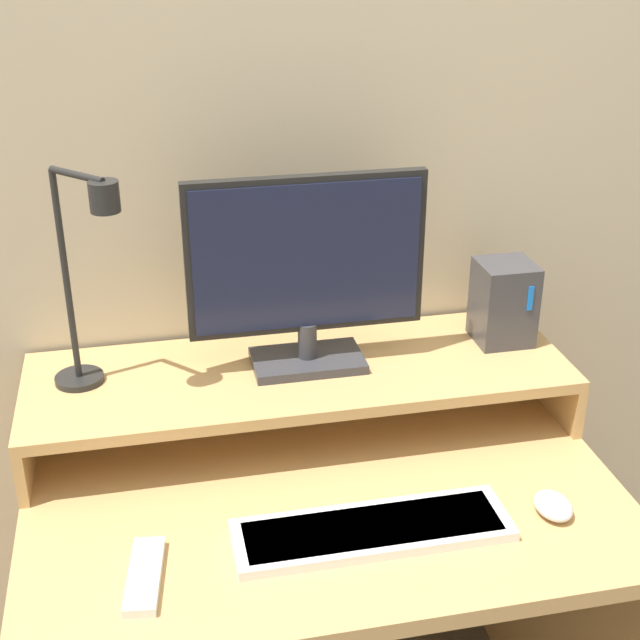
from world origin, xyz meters
TOP-DOWN VIEW (x-y plane):
  - wall_back at (0.00, 0.75)m, footprint 6.00×0.05m
  - desk at (0.00, 0.36)m, footprint 1.02×0.72m
  - monitor_shelf at (0.00, 0.55)m, footprint 1.02×0.34m
  - monitor at (0.02, 0.56)m, footprint 0.44×0.13m
  - desk_lamp at (-0.37, 0.54)m, footprint 0.15×0.16m
  - router_dock at (0.42, 0.58)m, footprint 0.11×0.11m
  - keyboard at (0.05, 0.19)m, footprint 0.45×0.13m
  - mouse at (0.36, 0.19)m, footprint 0.06×0.08m
  - remote_control at (-0.31, 0.17)m, footprint 0.07×0.17m

SIDE VIEW (x-z plane):
  - desk at x=0.00m, z-range 0.14..0.86m
  - remote_control at x=-0.31m, z-range 0.73..0.74m
  - keyboard at x=0.05m, z-range 0.73..0.74m
  - mouse at x=0.36m, z-range 0.73..0.76m
  - monitor_shelf at x=0.00m, z-range 0.77..0.89m
  - router_dock at x=0.42m, z-range 0.85..1.01m
  - monitor at x=0.02m, z-range 0.86..1.23m
  - desk_lamp at x=-0.37m, z-range 0.87..1.27m
  - wall_back at x=0.00m, z-range 0.00..2.50m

